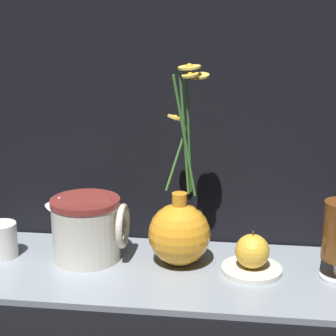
% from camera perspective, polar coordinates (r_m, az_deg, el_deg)
% --- Properties ---
extents(ground_plane, '(6.00, 6.00, 0.00)m').
position_cam_1_polar(ground_plane, '(1.12, -0.40, -10.85)').
color(ground_plane, black).
extents(shelf, '(0.81, 0.30, 0.01)m').
position_cam_1_polar(shelf, '(1.12, -0.40, -10.57)').
color(shelf, gray).
rests_on(shelf, ground_plane).
extents(vase_with_flowers, '(0.12, 0.12, 0.40)m').
position_cam_1_polar(vase_with_flowers, '(1.12, 1.18, -6.37)').
color(vase_with_flowers, orange).
rests_on(vase_with_flowers, shelf).
extents(yellow_mug, '(0.08, 0.07, 0.07)m').
position_cam_1_polar(yellow_mug, '(1.21, -16.72, -7.02)').
color(yellow_mug, silver).
rests_on(yellow_mug, shelf).
extents(ceramic_pitcher, '(0.17, 0.14, 0.14)m').
position_cam_1_polar(ceramic_pitcher, '(1.15, -8.22, -5.86)').
color(ceramic_pitcher, beige).
rests_on(ceramic_pitcher, shelf).
extents(saucer_plate, '(0.12, 0.12, 0.01)m').
position_cam_1_polar(saucer_plate, '(1.12, 8.48, -10.16)').
color(saucer_plate, silver).
rests_on(saucer_plate, shelf).
extents(orange_fruit, '(0.07, 0.07, 0.07)m').
position_cam_1_polar(orange_fruit, '(1.10, 8.56, -8.36)').
color(orange_fruit, gold).
rests_on(orange_fruit, saucer_plate).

